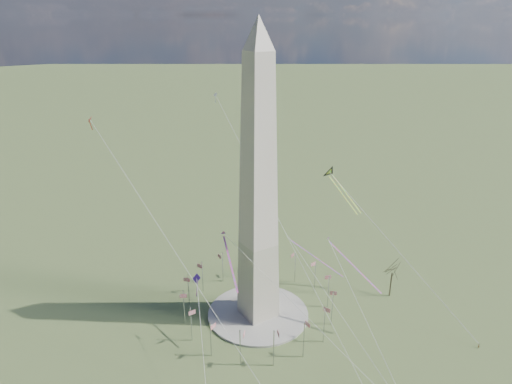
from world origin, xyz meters
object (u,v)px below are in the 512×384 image
person_east (479,346)px  washington_monument (258,190)px  kite_delta_black (331,175)px  tree_near (392,271)px

person_east → washington_monument: bearing=-48.0°
person_east → kite_delta_black: (-10.25, 63.15, 41.91)m
person_east → kite_delta_black: size_ratio=0.09×
tree_near → person_east: (1.53, -36.01, -9.80)m
washington_monument → tree_near: (48.79, -17.37, -37.30)m
tree_near → kite_delta_black: size_ratio=0.82×
tree_near → kite_delta_black: 42.93m
tree_near → washington_monument: bearing=160.4°
tree_near → person_east: bearing=-87.6°
tree_near → person_east: 37.35m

